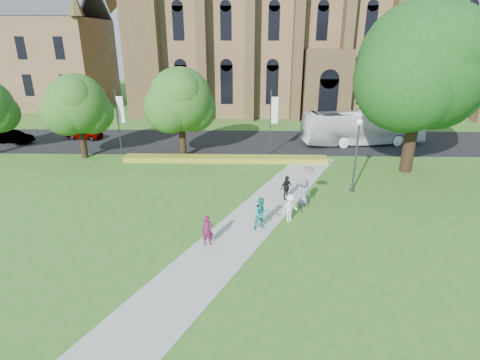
{
  "coord_description": "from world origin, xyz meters",
  "views": [
    {
      "loc": [
        0.13,
        -18.52,
        10.31
      ],
      "look_at": [
        -0.48,
        4.34,
        1.6
      ],
      "focal_mm": 28.0,
      "sensor_mm": 36.0,
      "label": 1
    }
  ],
  "objects_px": {
    "streetlamp": "(357,147)",
    "car_1": "(15,137)",
    "pedestrian_0": "(208,231)",
    "car_0": "(84,133)",
    "large_tree": "(422,66)",
    "tour_coach": "(363,127)"
  },
  "relations": [
    {
      "from": "pedestrian_0",
      "to": "car_0",
      "type": "bearing_deg",
      "value": 110.05
    },
    {
      "from": "tour_coach",
      "to": "pedestrian_0",
      "type": "xyz_separation_m",
      "value": [
        -13.69,
        -20.68,
        -0.88
      ]
    },
    {
      "from": "car_0",
      "to": "large_tree",
      "type": "bearing_deg",
      "value": -96.07
    },
    {
      "from": "car_0",
      "to": "pedestrian_0",
      "type": "height_order",
      "value": "pedestrian_0"
    },
    {
      "from": "large_tree",
      "to": "pedestrian_0",
      "type": "relative_size",
      "value": 7.93
    },
    {
      "from": "car_1",
      "to": "pedestrian_0",
      "type": "distance_m",
      "value": 30.0
    },
    {
      "from": "streetlamp",
      "to": "large_tree",
      "type": "bearing_deg",
      "value": 39.29
    },
    {
      "from": "streetlamp",
      "to": "tour_coach",
      "type": "bearing_deg",
      "value": 72.19
    },
    {
      "from": "tour_coach",
      "to": "large_tree",
      "type": "bearing_deg",
      "value": 179.99
    },
    {
      "from": "tour_coach",
      "to": "pedestrian_0",
      "type": "distance_m",
      "value": 24.81
    },
    {
      "from": "tour_coach",
      "to": "car_1",
      "type": "distance_m",
      "value": 36.04
    },
    {
      "from": "car_1",
      "to": "pedestrian_0",
      "type": "bearing_deg",
      "value": -122.74
    },
    {
      "from": "pedestrian_0",
      "to": "tour_coach",
      "type": "bearing_deg",
      "value": 40.78
    },
    {
      "from": "large_tree",
      "to": "streetlamp",
      "type": "bearing_deg",
      "value": -140.71
    },
    {
      "from": "car_1",
      "to": "pedestrian_0",
      "type": "xyz_separation_m",
      "value": [
        22.33,
        -20.04,
        0.23
      ]
    },
    {
      "from": "streetlamp",
      "to": "pedestrian_0",
      "type": "height_order",
      "value": "streetlamp"
    },
    {
      "from": "streetlamp",
      "to": "car_1",
      "type": "xyz_separation_m",
      "value": [
        -31.87,
        12.29,
        -2.66
      ]
    },
    {
      "from": "large_tree",
      "to": "tour_coach",
      "type": "height_order",
      "value": "large_tree"
    },
    {
      "from": "streetlamp",
      "to": "car_0",
      "type": "relative_size",
      "value": 1.34
    },
    {
      "from": "large_tree",
      "to": "pedestrian_0",
      "type": "xyz_separation_m",
      "value": [
        -15.04,
        -12.24,
        -7.49
      ]
    },
    {
      "from": "streetlamp",
      "to": "car_0",
      "type": "bearing_deg",
      "value": 150.81
    },
    {
      "from": "tour_coach",
      "to": "pedestrian_0",
      "type": "height_order",
      "value": "tour_coach"
    }
  ]
}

